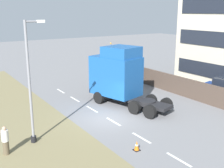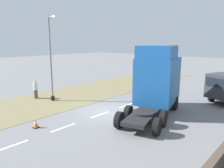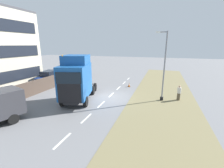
{
  "view_description": "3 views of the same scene",
  "coord_description": "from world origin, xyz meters",
  "px_view_note": "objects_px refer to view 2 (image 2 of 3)",
  "views": [
    {
      "loc": [
        -10.48,
        -16.54,
        7.78
      ],
      "look_at": [
        0.06,
        -0.4,
        2.75
      ],
      "focal_mm": 45.0,
      "sensor_mm": 36.0,
      "label": 1
    },
    {
      "loc": [
        10.72,
        -11.38,
        5.32
      ],
      "look_at": [
        -1.58,
        2.41,
        1.61
      ],
      "focal_mm": 35.0,
      "sensor_mm": 36.0,
      "label": 2
    },
    {
      "loc": [
        -5.73,
        15.8,
        5.98
      ],
      "look_at": [
        -0.08,
        -0.75,
        1.38
      ],
      "focal_mm": 24.0,
      "sensor_mm": 36.0,
      "label": 3
    }
  ],
  "objects_px": {
    "pedestrian": "(36,90)",
    "traffic_cone_lead": "(36,123)",
    "lamp_post": "(51,63)",
    "lorry_cab": "(157,79)"
  },
  "relations": [
    {
      "from": "pedestrian",
      "to": "traffic_cone_lead",
      "type": "distance_m",
      "value": 7.36
    },
    {
      "from": "lamp_post",
      "to": "lorry_cab",
      "type": "bearing_deg",
      "value": 21.88
    },
    {
      "from": "pedestrian",
      "to": "traffic_cone_lead",
      "type": "xyz_separation_m",
      "value": [
        6.39,
        -3.61,
        -0.54
      ]
    },
    {
      "from": "traffic_cone_lead",
      "to": "lorry_cab",
      "type": "bearing_deg",
      "value": 62.81
    },
    {
      "from": "lorry_cab",
      "to": "lamp_post",
      "type": "bearing_deg",
      "value": -173.2
    },
    {
      "from": "pedestrian",
      "to": "traffic_cone_lead",
      "type": "height_order",
      "value": "pedestrian"
    },
    {
      "from": "lorry_cab",
      "to": "traffic_cone_lead",
      "type": "xyz_separation_m",
      "value": [
        -3.94,
        -7.68,
        -2.21
      ]
    },
    {
      "from": "pedestrian",
      "to": "traffic_cone_lead",
      "type": "relative_size",
      "value": 2.89
    },
    {
      "from": "traffic_cone_lead",
      "to": "lamp_post",
      "type": "bearing_deg",
      "value": 136.97
    },
    {
      "from": "lorry_cab",
      "to": "lamp_post",
      "type": "xyz_separation_m",
      "value": [
        -8.51,
        -3.42,
        0.87
      ]
    }
  ]
}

